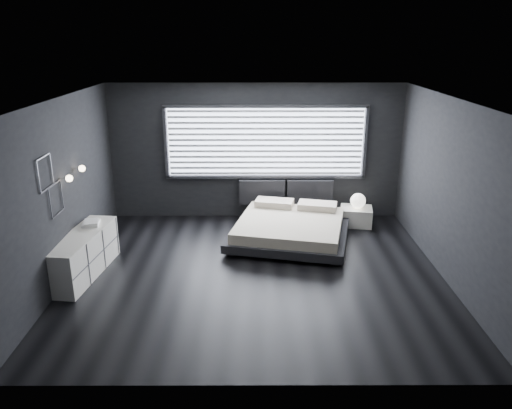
{
  "coord_description": "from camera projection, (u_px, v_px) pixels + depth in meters",
  "views": [
    {
      "loc": [
        -0.02,
        -7.35,
        3.69
      ],
      "look_at": [
        0.0,
        0.85,
        0.9
      ],
      "focal_mm": 35.0,
      "sensor_mm": 36.0,
      "label": 1
    }
  ],
  "objects": [
    {
      "name": "room",
      "position": [
        256.0,
        192.0,
        7.69
      ],
      "size": [
        6.04,
        6.0,
        2.8
      ],
      "color": "black",
      "rests_on": "ground"
    },
    {
      "name": "book_stack",
      "position": [
        91.0,
        223.0,
        8.29
      ],
      "size": [
        0.31,
        0.38,
        0.07
      ],
      "color": "white",
      "rests_on": "dresser"
    },
    {
      "name": "headboard",
      "position": [
        286.0,
        192.0,
        10.46
      ],
      "size": [
        1.96,
        0.16,
        0.52
      ],
      "color": "black",
      "rests_on": "ground"
    },
    {
      "name": "bed",
      "position": [
        290.0,
        228.0,
        9.38
      ],
      "size": [
        2.5,
        2.43,
        0.55
      ],
      "color": "black",
      "rests_on": "ground"
    },
    {
      "name": "dresser",
      "position": [
        83.0,
        255.0,
        8.0
      ],
      "size": [
        0.7,
        1.79,
        0.7
      ],
      "color": "white",
      "rests_on": "ground"
    },
    {
      "name": "nightstand",
      "position": [
        356.0,
        216.0,
        10.18
      ],
      "size": [
        0.71,
        0.62,
        0.37
      ],
      "primitive_type": "cube",
      "rotation": [
        0.0,
        0.0,
        -0.17
      ],
      "color": "white",
      "rests_on": "ground"
    },
    {
      "name": "window",
      "position": [
        266.0,
        143.0,
        10.18
      ],
      "size": [
        4.14,
        0.09,
        1.52
      ],
      "color": "white",
      "rests_on": "ground"
    },
    {
      "name": "sconce_near",
      "position": [
        69.0,
        178.0,
        7.67
      ],
      "size": [
        0.18,
        0.11,
        0.11
      ],
      "color": "silver",
      "rests_on": "ground"
    },
    {
      "name": "orb_lamp",
      "position": [
        358.0,
        201.0,
        10.06
      ],
      "size": [
        0.3,
        0.3,
        0.3
      ],
      "primitive_type": "sphere",
      "color": "white",
      "rests_on": "nightstand"
    },
    {
      "name": "wall_art_lower",
      "position": [
        56.0,
        199.0,
        7.41
      ],
      "size": [
        0.01,
        0.48,
        0.48
      ],
      "color": "#47474C",
      "rests_on": "ground"
    },
    {
      "name": "wall_art_upper",
      "position": [
        45.0,
        173.0,
        7.02
      ],
      "size": [
        0.01,
        0.48,
        0.48
      ],
      "color": "#47474C",
      "rests_on": "ground"
    },
    {
      "name": "sconce_far",
      "position": [
        82.0,
        168.0,
        8.24
      ],
      "size": [
        0.18,
        0.11,
        0.11
      ],
      "color": "silver",
      "rests_on": "ground"
    }
  ]
}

